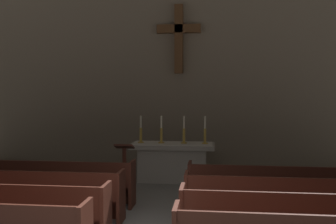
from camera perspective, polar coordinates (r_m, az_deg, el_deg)
The scene contains 12 objects.
pew_left_row_3 at distance 7.86m, azimuth -21.32°, elevation -11.14°, with size 3.99×0.50×0.95m.
pew_left_row_4 at distance 8.72m, azimuth -18.26°, elevation -9.68°, with size 3.99×0.50×0.95m.
pew_right_row_2 at distance 6.24m, azimuth 21.03°, elevation -14.91°, with size 3.99×0.50×0.95m.
pew_right_row_3 at distance 7.15m, azimuth 19.02°, elevation -12.53°, with size 3.99×0.50×0.95m.
pew_right_row_4 at distance 8.08m, azimuth 17.50°, elevation -10.68°, with size 3.99×0.50×0.95m.
altar at distance 10.31m, azimuth 0.68°, elevation -7.23°, with size 2.20×0.90×1.01m.
candlestick_outer_left at distance 10.33m, azimuth -4.02°, elevation -3.24°, with size 0.16×0.16×0.72m.
candlestick_inner_left at distance 10.24m, azimuth -0.99°, elevation -3.29°, with size 0.16×0.16×0.72m.
candlestick_inner_right at distance 10.18m, azimuth 2.36°, elevation -3.33°, with size 0.16×0.16×0.72m.
candlestick_outer_right at distance 10.16m, azimuth 5.46°, elevation -3.36°, with size 0.16×0.16×0.72m.
apse_with_cross at distance 12.30m, azimuth 1.70°, elevation 8.86°, with size 12.51×0.50×7.23m.
lectern at distance 9.31m, azimuth -6.43°, elevation -8.29°, with size 0.44×0.36×1.15m.
Camera 1 is at (1.04, -4.80, 2.39)m, focal length 41.40 mm.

